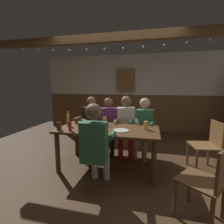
# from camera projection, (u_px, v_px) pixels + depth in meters

# --- Properties ---
(ground_plane) EXTENTS (6.87, 6.87, 0.00)m
(ground_plane) POSITION_uv_depth(u_px,v_px,m) (106.00, 171.00, 2.94)
(ground_plane) COLOR #4C331E
(back_wall_upper) EXTENTS (5.72, 0.12, 1.28)m
(back_wall_upper) POSITION_uv_depth(u_px,v_px,m) (130.00, 75.00, 5.44)
(back_wall_upper) COLOR silver
(back_wall_wainscot) EXTENTS (5.72, 0.12, 1.19)m
(back_wall_wainscot) POSITION_uv_depth(u_px,v_px,m) (129.00, 112.00, 5.63)
(back_wall_wainscot) COLOR brown
(back_wall_wainscot) RESTS_ON ground_plane
(ceiling_beam) EXTENTS (5.15, 0.14, 0.16)m
(ceiling_beam) POSITION_uv_depth(u_px,v_px,m) (114.00, 37.00, 3.16)
(ceiling_beam) COLOR brown
(dining_table) EXTENTS (1.76, 0.91, 0.74)m
(dining_table) POSITION_uv_depth(u_px,v_px,m) (108.00, 133.00, 3.00)
(dining_table) COLOR brown
(dining_table) RESTS_ON ground_plane
(person_0) EXTENTS (0.58, 0.55, 1.24)m
(person_0) POSITION_uv_depth(u_px,v_px,m) (90.00, 122.00, 3.79)
(person_0) COLOR black
(person_0) RESTS_ON ground_plane
(person_1) EXTENTS (0.59, 0.58, 1.22)m
(person_1) POSITION_uv_depth(u_px,v_px,m) (108.00, 123.00, 3.70)
(person_1) COLOR #6B2D66
(person_1) RESTS_ON ground_plane
(person_2) EXTENTS (0.55, 0.57, 1.27)m
(person_2) POSITION_uv_depth(u_px,v_px,m) (126.00, 123.00, 3.60)
(person_2) COLOR silver
(person_2) RESTS_ON ground_plane
(person_3) EXTENTS (0.53, 0.58, 1.24)m
(person_3) POSITION_uv_depth(u_px,v_px,m) (143.00, 124.00, 3.51)
(person_3) COLOR #33724C
(person_3) RESTS_ON ground_plane
(person_4) EXTENTS (0.51, 0.53, 1.26)m
(person_4) POSITION_uv_depth(u_px,v_px,m) (96.00, 143.00, 2.34)
(person_4) COLOR #33724C
(person_4) RESTS_ON ground_plane
(chair_empty_near_right) EXTENTS (0.61, 0.61, 0.88)m
(chair_empty_near_right) POSITION_uv_depth(u_px,v_px,m) (209.00, 181.00, 1.79)
(chair_empty_near_right) COLOR brown
(chair_empty_near_right) RESTS_ON ground_plane
(chair_empty_near_left) EXTENTS (0.51, 0.51, 0.88)m
(chair_empty_near_left) POSITION_uv_depth(u_px,v_px,m) (209.00, 144.00, 2.93)
(chair_empty_near_left) COLOR brown
(chair_empty_near_left) RESTS_ON ground_plane
(table_candle) EXTENTS (0.04, 0.04, 0.08)m
(table_candle) POSITION_uv_depth(u_px,v_px,m) (115.00, 123.00, 3.22)
(table_candle) COLOR #F9E08C
(table_candle) RESTS_ON dining_table
(plate_0) EXTENTS (0.26, 0.26, 0.01)m
(plate_0) POSITION_uv_depth(u_px,v_px,m) (121.00, 130.00, 2.79)
(plate_0) COLOR white
(plate_0) RESTS_ON dining_table
(bottle_0) EXTENTS (0.07, 0.07, 0.28)m
(bottle_0) POSITION_uv_depth(u_px,v_px,m) (94.00, 124.00, 2.79)
(bottle_0) COLOR #195923
(bottle_0) RESTS_ON dining_table
(bottle_1) EXTENTS (0.06, 0.06, 0.23)m
(bottle_1) POSITION_uv_depth(u_px,v_px,m) (70.00, 125.00, 2.80)
(bottle_1) COLOR red
(bottle_1) RESTS_ON dining_table
(bottle_2) EXTENTS (0.06, 0.06, 0.27)m
(bottle_2) POSITION_uv_depth(u_px,v_px,m) (68.00, 120.00, 3.15)
(bottle_2) COLOR gold
(bottle_2) RESTS_ON dining_table
(pint_glass_0) EXTENTS (0.07, 0.07, 0.15)m
(pint_glass_0) POSITION_uv_depth(u_px,v_px,m) (105.00, 121.00, 3.21)
(pint_glass_0) COLOR gold
(pint_glass_0) RESTS_ON dining_table
(pint_glass_1) EXTENTS (0.08, 0.08, 0.12)m
(pint_glass_1) POSITION_uv_depth(u_px,v_px,m) (81.00, 126.00, 2.88)
(pint_glass_1) COLOR white
(pint_glass_1) RESTS_ON dining_table
(pint_glass_2) EXTENTS (0.06, 0.06, 0.10)m
(pint_glass_2) POSITION_uv_depth(u_px,v_px,m) (77.00, 121.00, 3.32)
(pint_glass_2) COLOR #4C2D19
(pint_glass_2) RESTS_ON dining_table
(pint_glass_3) EXTENTS (0.07, 0.07, 0.13)m
(pint_glass_3) POSITION_uv_depth(u_px,v_px,m) (83.00, 129.00, 2.69)
(pint_glass_3) COLOR gold
(pint_glass_3) RESTS_ON dining_table
(pint_glass_4) EXTENTS (0.08, 0.08, 0.13)m
(pint_glass_4) POSITION_uv_depth(u_px,v_px,m) (59.00, 126.00, 2.85)
(pint_glass_4) COLOR #4C2D19
(pint_glass_4) RESTS_ON dining_table
(pint_glass_5) EXTENTS (0.07, 0.07, 0.15)m
(pint_glass_5) POSITION_uv_depth(u_px,v_px,m) (83.00, 123.00, 3.01)
(pint_glass_5) COLOR gold
(pint_glass_5) RESTS_ON dining_table
(pint_glass_6) EXTENTS (0.08, 0.08, 0.12)m
(pint_glass_6) POSITION_uv_depth(u_px,v_px,m) (83.00, 123.00, 3.13)
(pint_glass_6) COLOR #E5C64C
(pint_glass_6) RESTS_ON dining_table
(pint_glass_7) EXTENTS (0.08, 0.08, 0.15)m
(pint_glass_7) POSITION_uv_depth(u_px,v_px,m) (146.00, 125.00, 2.86)
(pint_glass_7) COLOR #E5C64C
(pint_glass_7) RESTS_ON dining_table
(wall_dart_cabinet) EXTENTS (0.56, 0.15, 0.70)m
(wall_dart_cabinet) POSITION_uv_depth(u_px,v_px,m) (126.00, 80.00, 5.36)
(wall_dart_cabinet) COLOR brown
(string_lights) EXTENTS (4.04, 0.04, 0.13)m
(string_lights) POSITION_uv_depth(u_px,v_px,m) (114.00, 47.00, 3.14)
(string_lights) COLOR #F9EAB2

